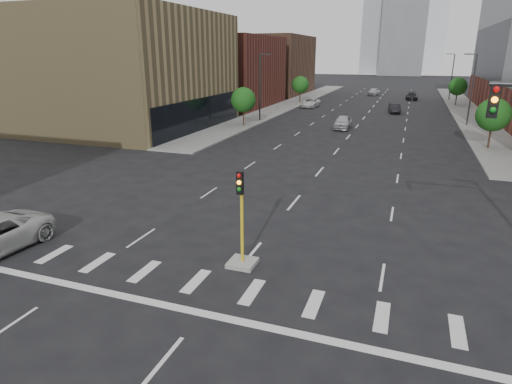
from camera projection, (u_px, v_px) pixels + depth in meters
The scene contains 19 objects.
sidewalk_left_far at pixel (293, 103), 82.20m from camera, with size 5.00×92.00×0.15m, color gray.
sidewalk_right_far at pixel (464, 109), 72.56m from camera, with size 5.00×92.00×0.15m, color gray.
building_left_mid at pixel (129, 71), 53.64m from camera, with size 20.00×24.00×14.00m, color #927F52.
building_left_far_a at pixel (216, 71), 77.23m from camera, with size 20.00×22.00×12.00m, color brown.
building_left_far_b at pixel (263, 65), 100.36m from camera, with size 20.00×24.00×13.00m, color brown.
tower_mid at pixel (405, 22), 183.45m from camera, with size 18.00×18.00×44.00m, color slate.
median_traffic_signal at pixel (242, 245), 18.87m from camera, with size 1.20×1.20×4.40m.
streetlight_right_a at pixel (471, 87), 54.54m from camera, with size 1.60×0.22×9.07m.
streetlight_right_b at pixel (452, 75), 85.88m from camera, with size 1.60×0.22×9.07m.
streetlight_left at pixel (260, 85), 58.68m from camera, with size 1.60×0.22×9.07m.
tree_left_near at pixel (243, 100), 54.89m from camera, with size 3.20×3.20×4.85m.
tree_left_far at pixel (300, 85), 81.75m from camera, with size 3.20×3.20×4.85m.
tree_right_near at pixel (493, 115), 41.42m from camera, with size 3.20×3.20×4.85m.
tree_right_far at pixel (458, 87), 77.23m from camera, with size 3.20×3.20×4.85m.
car_near_left at pixel (343, 122), 53.82m from camera, with size 1.95×4.85×1.65m, color #BABAC0.
car_mid_right at pixel (395, 108), 68.20m from camera, with size 1.57×4.50×1.48m, color black.
car_far_left at pixel (310, 103), 75.66m from camera, with size 2.54×5.52×1.53m, color silver.
car_deep_right at pixel (412, 96), 87.42m from camera, with size 2.10×5.16×1.50m, color black.
car_distant at pixel (374, 92), 97.21m from camera, with size 1.96×4.87×1.66m, color silver.
Camera 1 is at (6.40, -7.04, 9.04)m, focal length 30.00 mm.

